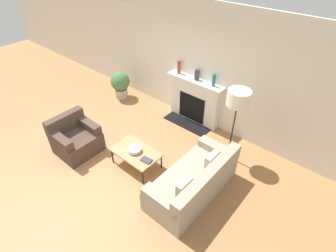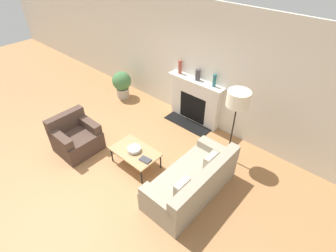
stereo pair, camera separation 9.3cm
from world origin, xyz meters
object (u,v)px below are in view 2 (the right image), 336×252
(mantel_vase_left, at_px, (180,67))
(potted_plant, at_px, (122,83))
(couch, at_px, (192,182))
(bowl, at_px, (134,149))
(floor_lamp, at_px, (238,102))
(mantel_vase_center_left, at_px, (198,75))
(fireplace, at_px, (195,101))
(armchair_near, at_px, (76,138))
(mantel_vase_center_right, at_px, (214,80))
(book, at_px, (145,160))
(coffee_table, at_px, (135,152))

(mantel_vase_left, xyz_separation_m, potted_plant, (-1.75, -0.47, -0.87))
(couch, xyz_separation_m, bowl, (-1.35, -0.20, 0.13))
(bowl, bearing_deg, floor_lamp, 46.90)
(floor_lamp, height_order, mantel_vase_center_left, floor_lamp)
(fireplace, height_order, armchair_near, fireplace)
(mantel_vase_center_left, height_order, mantel_vase_center_right, mantel_vase_center_right)
(book, height_order, mantel_vase_left, mantel_vase_left)
(fireplace, distance_m, armchair_near, 2.94)
(couch, height_order, book, couch)
(mantel_vase_center_left, relative_size, mantel_vase_center_right, 0.88)
(armchair_near, bearing_deg, fireplace, -25.79)
(couch, relative_size, armchair_near, 2.13)
(bowl, bearing_deg, book, -6.10)
(armchair_near, bearing_deg, mantel_vase_center_left, -26.03)
(book, xyz_separation_m, mantel_vase_left, (-0.94, 2.17, 0.92))
(mantel_vase_left, height_order, potted_plant, mantel_vase_left)
(coffee_table, relative_size, bowl, 3.62)
(coffee_table, xyz_separation_m, mantel_vase_center_right, (0.40, 2.12, 0.95))
(bowl, bearing_deg, armchair_near, -158.65)
(coffee_table, xyz_separation_m, bowl, (-0.02, -0.01, 0.08))
(fireplace, distance_m, mantel_vase_center_right, 0.88)
(coffee_table, height_order, mantel_vase_left, mantel_vase_left)
(mantel_vase_center_right, xyz_separation_m, potted_plant, (-2.74, -0.47, -0.85))
(coffee_table, bearing_deg, mantel_vase_center_left, 91.70)
(bowl, height_order, book, bowl)
(bowl, bearing_deg, coffee_table, 20.76)
(mantel_vase_left, bearing_deg, mantel_vase_center_right, 0.00)
(book, bearing_deg, fireplace, 93.86)
(mantel_vase_center_left, bearing_deg, fireplace, -145.59)
(coffee_table, bearing_deg, book, -7.54)
(couch, xyz_separation_m, mantel_vase_center_left, (-1.40, 1.93, 0.98))
(mantel_vase_center_right, bearing_deg, potted_plant, -170.25)
(floor_lamp, height_order, mantel_vase_center_right, floor_lamp)
(armchair_near, bearing_deg, couch, -74.99)
(couch, bearing_deg, coffee_table, -81.85)
(book, relative_size, potted_plant, 0.30)
(book, bearing_deg, couch, 6.08)
(couch, relative_size, bowl, 6.79)
(couch, bearing_deg, mantel_vase_left, -135.01)
(book, distance_m, mantel_vase_center_left, 2.38)
(armchair_near, bearing_deg, floor_lamp, -53.78)
(book, xyz_separation_m, floor_lamp, (1.00, 1.49, 1.04))
(couch, bearing_deg, armchair_near, -74.99)
(bowl, xyz_separation_m, floor_lamp, (1.36, 1.45, 1.00))
(armchair_near, bearing_deg, potted_plant, 24.34)
(armchair_near, distance_m, potted_plant, 2.40)
(armchair_near, bearing_deg, mantel_vase_left, -15.99)
(couch, distance_m, mantel_vase_center_right, 2.37)
(coffee_table, bearing_deg, floor_lamp, 47.15)
(coffee_table, xyz_separation_m, mantel_vase_center_left, (-0.06, 2.12, 0.93))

